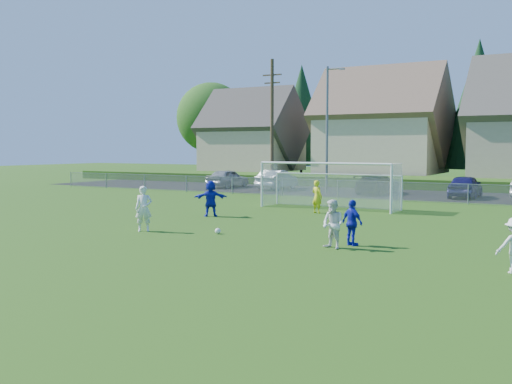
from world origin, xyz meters
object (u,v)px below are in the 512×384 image
player_blue_a (352,223)px  car_e (465,186)px  car_d (377,184)px  soccer_goal (331,178)px  player_white_b (333,224)px  car_a (228,178)px  player_blue_b (211,198)px  goalkeeper (317,197)px  soccer_ball (218,231)px  car_b (277,180)px  player_white_a (144,209)px

player_blue_a → car_e: (-0.45, 21.62, -0.02)m
car_d → soccer_goal: (1.01, -10.76, 0.92)m
player_white_b → car_e: 22.51m
car_a → player_blue_b: bearing=121.7°
player_blue_a → goalkeeper: size_ratio=0.94×
player_white_b → goalkeeper: 10.51m
car_e → soccer_goal: 11.72m
soccer_ball → soccer_goal: size_ratio=0.03×
player_blue_a → goalkeeper: 9.89m
player_blue_b → soccer_goal: (3.47, 6.34, 0.77)m
soccer_ball → player_blue_b: size_ratio=0.13×
car_b → soccer_goal: 14.70m
player_blue_b → car_e: 18.90m
car_b → car_d: size_ratio=0.94×
player_white_a → car_e: bearing=33.6°
goalkeeper → car_a: goalkeeper is taller
player_blue_a → player_blue_b: 10.05m
player_blue_b → car_d: 17.28m
goalkeeper → car_a: bearing=-28.3°
soccer_ball → player_blue_b: (-3.50, 4.68, 0.74)m
car_e → soccer_goal: bearing=63.2°
player_white_b → car_b: size_ratio=0.35×
player_blue_a → player_blue_b: player_blue_b is taller
soccer_ball → player_white_a: size_ratio=0.12×
player_white_b → player_blue_a: size_ratio=1.04×
player_white_b → car_e: player_white_b is taller
player_white_a → car_d: (1.86, 22.60, -0.18)m
player_blue_b → car_a: 20.54m
player_white_a → car_a: player_white_a is taller
soccer_ball → car_d: (-1.05, 21.78, 0.60)m
player_white_a → player_blue_a: size_ratio=1.15×
player_white_b → player_blue_b: bearing=168.5°
car_b → soccer_ball: bearing=110.0°
player_blue_b → player_blue_a: bearing=117.9°
car_d → car_a: bearing=-2.5°
goalkeeper → car_e: size_ratio=0.37×
player_white_b → car_e: size_ratio=0.36×
player_blue_a → goalkeeper: bearing=-32.9°
car_a → car_e: size_ratio=1.00×
car_b → player_blue_b: bearing=105.6°
soccer_ball → player_blue_b: player_blue_b is taller
player_blue_b → car_e: bearing=-150.7°
player_blue_b → car_a: bearing=-93.9°
player_white_b → player_blue_a: bearing=91.7°
player_white_a → player_blue_a: 8.33m
car_e → soccer_goal: (-4.96, -10.58, 0.88)m
player_blue_b → soccer_goal: bearing=-153.0°
player_white_b → goalkeeper: size_ratio=0.97×
player_blue_a → soccer_ball: bearing=25.9°
soccer_ball → player_white_b: bearing=-10.3°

